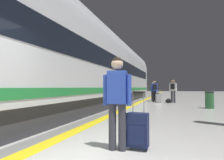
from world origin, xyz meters
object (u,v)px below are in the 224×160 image
at_px(traveller_foreground, 117,96).
at_px(waste_bin, 209,100).
at_px(passenger_mid, 153,89).
at_px(suitcase_far, 158,98).
at_px(passenger_near, 173,89).
at_px(suitcase_mid, 157,97).
at_px(rolling_suitcase_foreground, 138,130).
at_px(passenger_far, 154,89).
at_px(high_speed_train, 72,58).
at_px(duffel_bag_near, 169,101).

distance_m(traveller_foreground, waste_bin, 8.64).
bearing_deg(passenger_mid, waste_bin, -57.22).
height_order(suitcase_far, waste_bin, suitcase_far).
bearing_deg(passenger_near, suitcase_mid, 127.05).
bearing_deg(suitcase_mid, rolling_suitcase_foreground, -87.10).
bearing_deg(passenger_far, rolling_suitcase_foreground, -86.51).
height_order(passenger_near, waste_bin, passenger_near).
distance_m(passenger_near, passenger_mid, 2.57).
xyz_separation_m(high_speed_train, passenger_near, (4.51, 6.99, -1.46)).
distance_m(traveller_foreground, passenger_far, 11.90).
distance_m(passenger_mid, suitcase_mid, 0.72).
xyz_separation_m(duffel_bag_near, passenger_mid, (-1.33, 2.29, 0.82)).
bearing_deg(suitcase_far, waste_bin, -49.94).
relative_size(passenger_near, duffel_bag_near, 4.01).
bearing_deg(rolling_suitcase_foreground, duffel_bag_near, 88.27).
distance_m(passenger_mid, suitcase_far, 2.16).
xyz_separation_m(rolling_suitcase_foreground, passenger_near, (0.65, 11.49, 0.68)).
height_order(passenger_far, suitcase_far, passenger_far).
distance_m(traveller_foreground, rolling_suitcase_foreground, 0.72).
bearing_deg(passenger_far, suitcase_mid, 88.19).
height_order(high_speed_train, duffel_bag_near, high_speed_train).
height_order(high_speed_train, passenger_mid, high_speed_train).
height_order(traveller_foreground, passenger_near, passenger_near).
xyz_separation_m(passenger_near, waste_bin, (1.86, -3.48, -0.59)).
distance_m(passenger_far, waste_bin, 4.98).
bearing_deg(passenger_near, rolling_suitcase_foreground, -93.26).
relative_size(rolling_suitcase_foreground, suitcase_far, 1.01).
height_order(passenger_mid, passenger_far, passenger_far).
relative_size(high_speed_train, passenger_far, 20.05).
height_order(rolling_suitcase_foreground, passenger_far, passenger_far).
relative_size(suitcase_mid, passenger_far, 0.62).
height_order(rolling_suitcase_foreground, waste_bin, rolling_suitcase_foreground).
bearing_deg(rolling_suitcase_foreground, suitcase_far, 92.03).
height_order(suitcase_mid, waste_bin, suitcase_mid).
xyz_separation_m(traveller_foreground, waste_bin, (2.86, 8.14, -0.52)).
distance_m(passenger_far, suitcase_far, 0.78).
xyz_separation_m(passenger_far, suitcase_far, (0.31, -0.29, -0.65)).
bearing_deg(traveller_foreground, passenger_near, 85.06).
bearing_deg(duffel_bag_near, high_speed_train, -122.21).
bearing_deg(duffel_bag_near, passenger_mid, 120.22).
distance_m(high_speed_train, duffel_bag_near, 8.21).
relative_size(rolling_suitcase_foreground, suitcase_mid, 1.00).
relative_size(passenger_near, suitcase_mid, 1.67).
xyz_separation_m(high_speed_train, suitcase_far, (3.45, 6.97, -2.15)).
xyz_separation_m(passenger_near, passenger_mid, (-1.65, 1.96, -0.07)).
xyz_separation_m(rolling_suitcase_foreground, duffel_bag_near, (0.34, 11.16, -0.21)).
height_order(passenger_near, duffel_bag_near, passenger_near).
xyz_separation_m(passenger_mid, passenger_far, (0.28, -1.69, 0.04)).
distance_m(high_speed_train, traveller_foreground, 6.01).
height_order(high_speed_train, traveller_foreground, high_speed_train).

